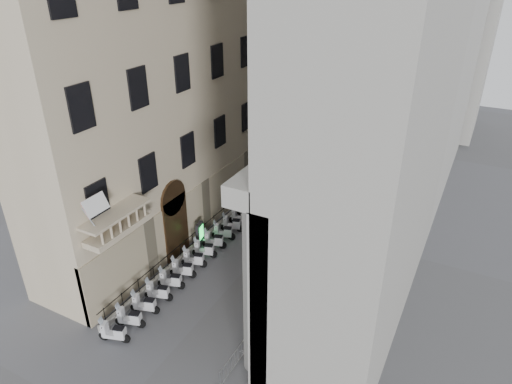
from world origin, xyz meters
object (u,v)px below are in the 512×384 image
scooter_0 (116,341)px  street_lamp (256,153)px  info_kiosk (200,234)px  pedestrian_b (349,148)px  security_tent (287,173)px  pedestrian_a (334,160)px

scooter_0 → street_lamp: 16.86m
scooter_0 → info_kiosk: info_kiosk is taller
info_kiosk → pedestrian_b: bearing=67.6°
info_kiosk → pedestrian_b: pedestrian_b is taller
security_tent → street_lamp: street_lamp is taller
pedestrian_a → pedestrian_b: pedestrian_a is taller
info_kiosk → scooter_0: bearing=-94.2°
street_lamp → scooter_0: bearing=-88.0°
security_tent → pedestrian_b: 11.82m
scooter_0 → street_lamp: size_ratio=0.18×
pedestrian_b → security_tent: bearing=116.9°
pedestrian_b → pedestrian_a: bearing=122.2°
scooter_0 → security_tent: size_ratio=0.41×
info_kiosk → pedestrian_a: pedestrian_a is taller
security_tent → street_lamp: bearing=-116.9°
street_lamp → pedestrian_b: size_ratio=4.58×
security_tent → pedestrian_a: (1.57, 7.81, -1.51)m
street_lamp → info_kiosk: bearing=-98.0°
security_tent → pedestrian_a: bearing=78.6°
security_tent → info_kiosk: (-2.55, -9.09, -1.59)m
security_tent → pedestrian_a: 8.11m
scooter_0 → info_kiosk: size_ratio=0.84×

